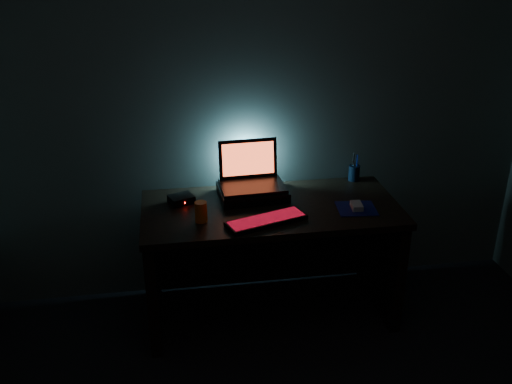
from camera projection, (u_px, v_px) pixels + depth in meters
room at (374, 290)px, 1.66m from camera, size 3.50×4.00×2.50m
desk at (269, 241)px, 3.48m from camera, size 1.50×0.70×0.75m
riser at (252, 192)px, 3.44m from camera, size 0.42×0.32×0.06m
laptop at (251, 175)px, 3.44m from camera, size 0.39×0.30×0.26m
keyboard at (266, 220)px, 3.13m from camera, size 0.47×0.28×0.03m
mousepad at (356, 209)px, 3.29m from camera, size 0.24×0.22×0.00m
mouse at (357, 206)px, 3.28m from camera, size 0.07×0.11×0.03m
pen_cup at (354, 173)px, 3.66m from camera, size 0.08×0.08×0.10m
juice_glass at (201, 212)px, 3.13m from camera, size 0.08×0.08×0.12m
router at (181, 199)px, 3.36m from camera, size 0.17×0.15×0.05m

